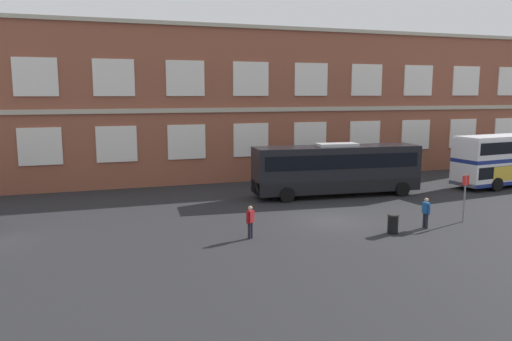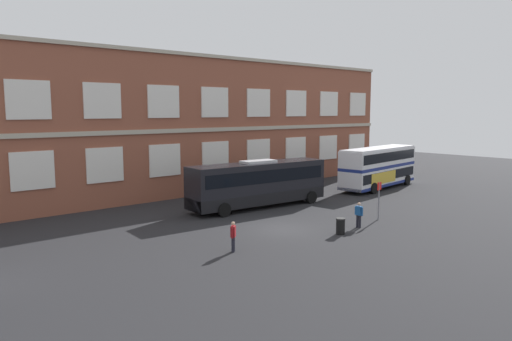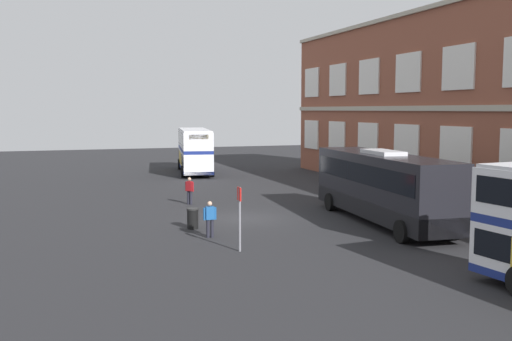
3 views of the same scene
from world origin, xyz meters
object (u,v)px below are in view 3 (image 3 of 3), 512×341
Objects in this scene: touring_coach at (382,186)px; bus_stand_flag at (240,213)px; station_litter_bin at (193,218)px; second_passenger at (190,190)px; double_decker_near at (195,150)px; waiting_passenger at (210,218)px.

bus_stand_flag is (3.52, -8.90, -0.27)m from touring_coach.
bus_stand_flag is 5.42m from station_litter_bin.
touring_coach is at bearing 41.78° from second_passenger.
second_passenger is at bearing 168.41° from station_litter_bin.
double_decker_near is at bearing 170.19° from bus_stand_flag.
second_passenger is 0.63× the size of bus_stand_flag.
double_decker_near is 26.28m from station_litter_bin.
double_decker_near reaches higher than station_litter_bin.
station_litter_bin is (25.51, -6.10, -1.63)m from double_decker_near.
station_litter_bin is at bearing -172.72° from waiting_passenger.
double_decker_near is 0.93× the size of touring_coach.
bus_stand_flag is at bearing -68.45° from touring_coach.
double_decker_near reaches higher than waiting_passenger.
double_decker_near is 28.40m from waiting_passenger.
waiting_passenger is (0.53, -9.40, -0.98)m from touring_coach.
station_litter_bin is at bearing -100.13° from touring_coach.
touring_coach reaches higher than waiting_passenger.
second_passenger is (-9.14, -8.17, -0.98)m from touring_coach.
double_decker_near is at bearing -172.50° from touring_coach.
bus_stand_flag is (2.98, 0.50, 0.70)m from waiting_passenger.
double_decker_near is 4.18× the size of bus_stand_flag.
touring_coach is 9.94m from station_litter_bin.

